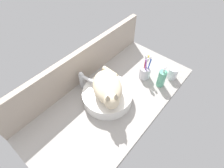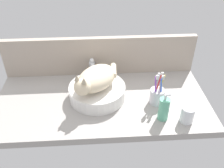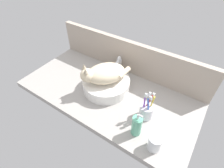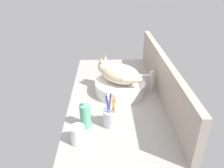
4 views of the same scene
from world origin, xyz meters
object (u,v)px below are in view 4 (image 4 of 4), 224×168
at_px(water_glass, 78,136).
at_px(sink_basin, 120,87).
at_px(faucet, 150,80).
at_px(soap_dispenser, 85,116).
at_px(cat, 118,73).
at_px(toothbrush_cup, 111,117).

bearing_deg(water_glass, sink_basin, 153.80).
xyz_separation_m(sink_basin, faucet, (-0.03, 0.19, 0.03)).
height_order(faucet, soap_dispenser, soap_dispenser).
bearing_deg(soap_dispenser, water_glass, -12.95).
height_order(cat, soap_dispenser, cat).
height_order(cat, toothbrush_cup, cat).
bearing_deg(soap_dispenser, toothbrush_cup, 92.25).
bearing_deg(water_glass, soap_dispenser, 167.05).
bearing_deg(faucet, water_glass, -41.08).
xyz_separation_m(faucet, water_glass, (0.47, -0.41, -0.04)).
bearing_deg(cat, water_glass, -24.63).
height_order(sink_basin, faucet, faucet).
height_order(toothbrush_cup, water_glass, toothbrush_cup).
bearing_deg(water_glass, faucet, 138.92).
xyz_separation_m(soap_dispenser, water_glass, (0.11, -0.03, -0.03)).
relative_size(cat, toothbrush_cup, 1.61).
bearing_deg(sink_basin, cat, -123.75).
relative_size(cat, faucet, 2.22).
relative_size(sink_basin, water_glass, 3.60).
relative_size(sink_basin, faucet, 2.29).
distance_m(cat, faucet, 0.21).
xyz_separation_m(sink_basin, soap_dispenser, (0.33, -0.19, 0.03)).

